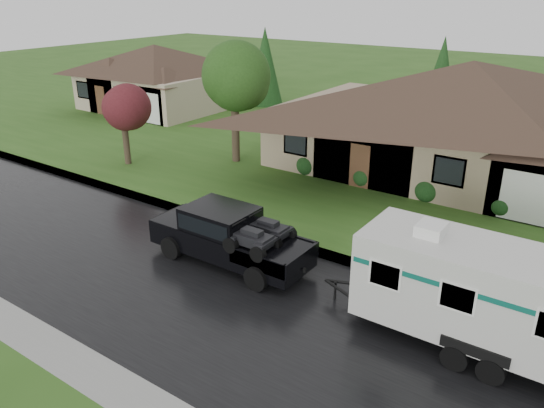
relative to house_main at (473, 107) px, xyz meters
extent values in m
plane|color=#30591B|center=(-2.29, -13.84, -3.59)|extent=(140.00, 140.00, 0.00)
cube|color=black|center=(-2.29, -15.84, -3.59)|extent=(140.00, 8.00, 0.01)
cube|color=gray|center=(-2.29, -11.59, -3.52)|extent=(140.00, 0.50, 0.15)
cube|color=#30591B|center=(-2.29, 1.16, -3.52)|extent=(140.00, 26.00, 0.15)
cube|color=tan|center=(-0.29, 0.16, -1.94)|extent=(18.00, 10.00, 3.00)
pyramid|color=#3D2C21|center=(-0.29, 0.16, 2.16)|extent=(19.44, 10.80, 2.60)
cube|color=tan|center=(-24.29, 2.16, -2.04)|extent=(10.00, 8.00, 2.80)
pyramid|color=#3D2C21|center=(-24.29, 2.16, 1.36)|extent=(10.80, 8.64, 2.00)
cube|color=tan|center=(-21.29, 0.16, -2.18)|extent=(3.20, 4.00, 2.52)
cylinder|color=#382B1E|center=(-10.88, -4.96, -2.05)|extent=(0.42, 0.42, 2.78)
sphere|color=#2C581C|center=(-10.88, -4.96, 0.99)|extent=(3.84, 3.84, 3.84)
cylinder|color=#382B1E|center=(-15.36, -8.68, -2.51)|extent=(0.34, 0.34, 1.86)
sphere|color=maroon|center=(-15.36, -8.68, -0.48)|extent=(2.56, 2.56, 2.56)
sphere|color=#143814|center=(-6.59, -4.54, -2.94)|extent=(1.00, 1.00, 1.00)
sphere|color=#143814|center=(-3.44, -4.54, -2.94)|extent=(1.00, 1.00, 1.00)
sphere|color=#143814|center=(-0.29, -4.54, -2.94)|extent=(1.00, 1.00, 1.00)
sphere|color=#143814|center=(2.86, -4.54, -2.94)|extent=(1.00, 1.00, 1.00)
cube|color=black|center=(-4.06, -13.88, -2.82)|extent=(5.93, 1.98, 0.85)
cube|color=black|center=(-6.23, -13.88, -2.55)|extent=(1.58, 1.93, 0.35)
cube|color=black|center=(-4.45, -13.88, -2.06)|extent=(2.37, 1.86, 0.89)
cube|color=black|center=(-4.45, -13.88, -2.01)|extent=(2.18, 1.90, 0.54)
cube|color=black|center=(-2.18, -13.88, -2.62)|extent=(2.18, 1.88, 0.06)
cylinder|color=black|center=(-5.94, -14.85, -3.18)|extent=(0.83, 0.32, 0.83)
cylinder|color=black|center=(-5.94, -12.91, -3.18)|extent=(0.83, 0.32, 0.83)
cylinder|color=black|center=(-2.18, -14.85, -3.18)|extent=(0.83, 0.32, 0.83)
cylinder|color=black|center=(-2.18, -12.91, -3.18)|extent=(0.83, 0.32, 0.83)
cube|color=silver|center=(4.64, -13.88, -1.84)|extent=(6.92, 2.37, 2.42)
cube|color=black|center=(4.64, -13.88, -3.20)|extent=(7.32, 1.19, 0.14)
cube|color=#0C5749|center=(4.64, -13.88, -1.30)|extent=(6.79, 2.39, 0.14)
cube|color=white|center=(2.86, -13.88, -0.47)|extent=(0.69, 0.79, 0.32)
cylinder|color=black|center=(4.20, -15.05, -3.25)|extent=(0.69, 0.24, 0.69)
cylinder|color=black|center=(4.20, -12.71, -3.25)|extent=(0.69, 0.24, 0.69)
cylinder|color=black|center=(5.09, -15.05, -3.25)|extent=(0.69, 0.24, 0.69)
cylinder|color=black|center=(5.09, -12.71, -3.25)|extent=(0.69, 0.24, 0.69)
camera|label=1|loc=(6.64, -26.63, 5.49)|focal=35.00mm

